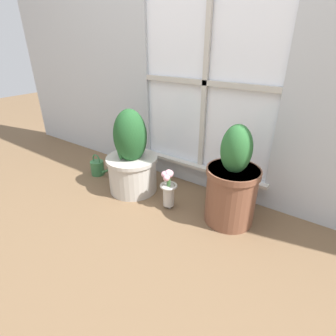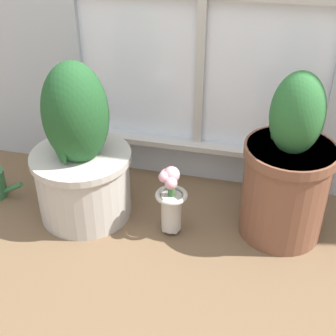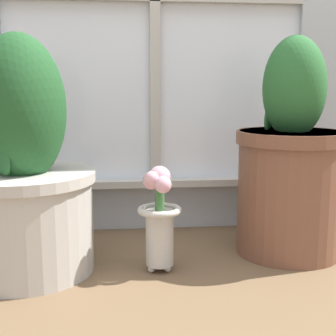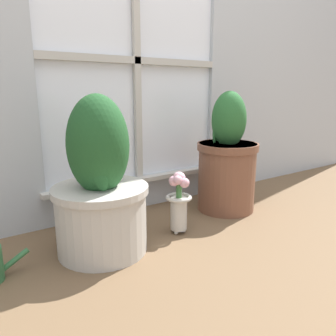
# 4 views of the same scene
# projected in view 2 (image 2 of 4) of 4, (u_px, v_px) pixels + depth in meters

# --- Properties ---
(ground_plane) EXTENTS (10.00, 10.00, 0.00)m
(ground_plane) POSITION_uv_depth(u_px,v_px,m) (171.00, 248.00, 1.76)
(ground_plane) COLOR brown
(potted_plant_left) EXTENTS (0.39, 0.39, 0.65)m
(potted_plant_left) POSITION_uv_depth(u_px,v_px,m) (81.00, 158.00, 1.80)
(potted_plant_left) COLOR #B7B2A8
(potted_plant_left) RESTS_ON ground_plane
(potted_plant_right) EXTENTS (0.33, 0.33, 0.66)m
(potted_plant_right) POSITION_uv_depth(u_px,v_px,m) (287.00, 173.00, 1.70)
(potted_plant_right) COLOR brown
(potted_plant_right) RESTS_ON ground_plane
(flower_vase) EXTENTS (0.12, 0.12, 0.30)m
(flower_vase) POSITION_uv_depth(u_px,v_px,m) (171.00, 198.00, 1.75)
(flower_vase) COLOR #BCB7AD
(flower_vase) RESTS_ON ground_plane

